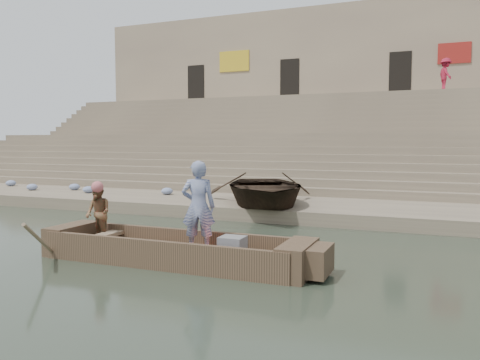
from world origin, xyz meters
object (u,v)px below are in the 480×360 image
Objects in this scene: rowing_man at (98,213)px; pedestrian at (446,75)px; standing_man at (198,207)px; television at (232,247)px; beached_rowboat at (264,188)px; main_rowboat at (174,257)px.

pedestrian is (7.12, 20.69, 5.25)m from rowing_man.
television is at bearing 148.28° from standing_man.
main_rowboat is at bearing -111.66° from beached_rowboat.
beached_rowboat reaches higher than television.
standing_man reaches higher than television.
standing_man reaches higher than beached_rowboat.
television is 6.49m from beached_rowboat.
television is at bearing -100.40° from beached_rowboat.
pedestrian reaches higher than beached_rowboat.
television is (1.27, 0.00, 0.31)m from main_rowboat.
rowing_man is (-2.48, 0.04, -0.28)m from standing_man.
rowing_man is 0.70× the size of pedestrian.
main_rowboat is 22.32m from pedestrian.
television is 21.99m from pedestrian.
standing_man is 6.17m from beached_rowboat.
main_rowboat is 2.74× the size of standing_man.
rowing_man is at bearing 176.53° from television.
television is (0.79, -0.16, -0.71)m from standing_man.
beached_rowboat is at bearing 138.45° from pedestrian.
main_rowboat is 10.87× the size of television.
standing_man is 0.36× the size of beached_rowboat.
beached_rowboat is (-1.57, 6.28, 0.50)m from television.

